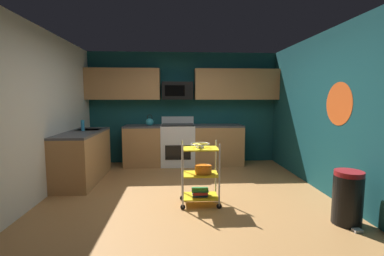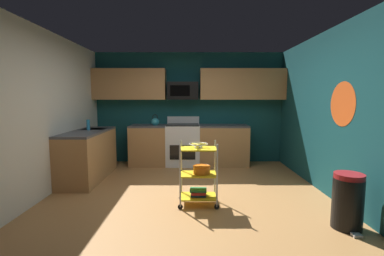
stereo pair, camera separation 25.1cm
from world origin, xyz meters
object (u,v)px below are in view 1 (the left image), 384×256
(fruit_bowl, at_px, (200,145))
(dish_soap_bottle, at_px, (83,125))
(book_stack, at_px, (200,192))
(microwave, at_px, (177,91))
(oven_range, at_px, (178,144))
(rolling_cart, at_px, (200,174))
(mixing_bowl_large, at_px, (203,169))
(kettle, at_px, (150,122))
(trash_can, at_px, (348,198))

(fruit_bowl, distance_m, dish_soap_bottle, 2.55)
(book_stack, xyz_separation_m, dish_soap_bottle, (-2.10, 1.43, 0.84))
(microwave, bearing_deg, book_stack, -83.14)
(microwave, bearing_deg, oven_range, -89.74)
(microwave, xyz_separation_m, rolling_cart, (0.30, -2.49, -1.25))
(oven_range, relative_size, dish_soap_bottle, 5.50)
(oven_range, height_order, mixing_bowl_large, oven_range)
(kettle, bearing_deg, oven_range, 0.35)
(mixing_bowl_large, bearing_deg, oven_range, 98.26)
(rolling_cart, relative_size, kettle, 3.47)
(fruit_bowl, relative_size, trash_can, 0.41)
(rolling_cart, bearing_deg, mixing_bowl_large, 0.00)
(oven_range, distance_m, kettle, 0.82)
(oven_range, xyz_separation_m, rolling_cart, (0.30, -2.38, -0.03))
(book_stack, bearing_deg, microwave, 96.86)
(book_stack, bearing_deg, rolling_cart, -90.00)
(kettle, xyz_separation_m, trash_can, (2.67, -3.09, -0.67))
(microwave, bearing_deg, fruit_bowl, -83.14)
(fruit_bowl, xyz_separation_m, mixing_bowl_large, (0.05, 0.00, -0.36))
(fruit_bowl, height_order, book_stack, fruit_bowl)
(oven_range, bearing_deg, book_stack, -82.85)
(mixing_bowl_large, xyz_separation_m, book_stack, (-0.05, 0.00, -0.34))
(book_stack, height_order, kettle, kettle)
(fruit_bowl, bearing_deg, kettle, 111.43)
(book_stack, distance_m, dish_soap_bottle, 2.68)
(fruit_bowl, distance_m, book_stack, 0.69)
(book_stack, bearing_deg, trash_can, -22.12)
(fruit_bowl, relative_size, book_stack, 1.11)
(book_stack, height_order, trash_can, trash_can)
(microwave, distance_m, fruit_bowl, 2.64)
(oven_range, height_order, rolling_cart, oven_range)
(microwave, distance_m, mixing_bowl_large, 2.78)
(fruit_bowl, relative_size, mixing_bowl_large, 1.08)
(kettle, distance_m, dish_soap_bottle, 1.50)
(microwave, distance_m, kettle, 0.95)
(microwave, xyz_separation_m, mixing_bowl_large, (0.35, -2.49, -1.18))
(mixing_bowl_large, bearing_deg, book_stack, 180.00)
(oven_range, xyz_separation_m, mixing_bowl_large, (0.35, -2.38, 0.04))
(microwave, bearing_deg, rolling_cart, -83.14)
(kettle, relative_size, dish_soap_bottle, 1.32)
(fruit_bowl, distance_m, mixing_bowl_large, 0.36)
(book_stack, relative_size, kettle, 0.93)
(fruit_bowl, bearing_deg, oven_range, 97.15)
(microwave, bearing_deg, mixing_bowl_large, -82.07)
(book_stack, bearing_deg, mixing_bowl_large, -0.00)
(book_stack, bearing_deg, fruit_bowl, -90.00)
(microwave, relative_size, trash_can, 1.06)
(dish_soap_bottle, distance_m, trash_can, 4.45)
(fruit_bowl, distance_m, kettle, 2.56)
(microwave, height_order, kettle, microwave)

